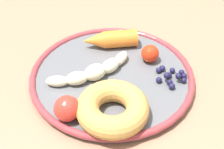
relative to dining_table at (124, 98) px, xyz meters
The scene contains 8 objects.
dining_table is the anchor object (origin of this frame).
plate 0.10m from the dining_table, 110.02° to the right, with size 0.30×0.30×0.02m.
banana 0.13m from the dining_table, 129.66° to the right, with size 0.13×0.14×0.03m.
carrot_orange 0.13m from the dining_table, 136.44° to the left, with size 0.12×0.08×0.04m.
donut 0.18m from the dining_table, 82.67° to the right, with size 0.12×0.12×0.04m, color #BE8A44.
blueberry_pile 0.14m from the dining_table, 11.01° to the right, with size 0.06×0.06×0.02m.
tomato_near 0.12m from the dining_table, 27.57° to the left, with size 0.03×0.03×0.03m, color red.
tomato_mid 0.20m from the dining_table, 107.37° to the right, with size 0.04×0.04×0.04m, color red.
Camera 1 is at (0.12, -0.45, 1.17)m, focal length 49.58 mm.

